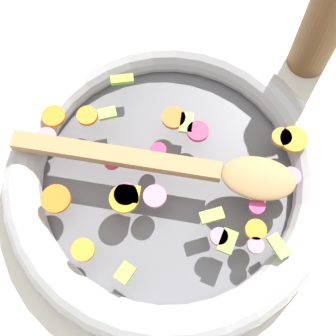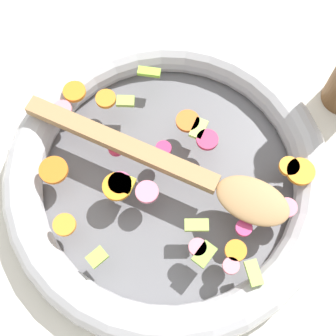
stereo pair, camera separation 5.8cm
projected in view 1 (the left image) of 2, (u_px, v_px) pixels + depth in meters
ground_plane at (168, 182)px, 0.62m from camera, size 4.00×4.00×0.00m
skillet at (168, 176)px, 0.60m from camera, size 0.42×0.42×0.05m
chopped_vegetables at (163, 173)px, 0.57m from camera, size 0.30×0.36×0.01m
wooden_spoon at (182, 166)px, 0.56m from camera, size 0.20×0.33×0.01m
pepper_mill at (329, 12)px, 0.59m from camera, size 0.06×0.06×0.24m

